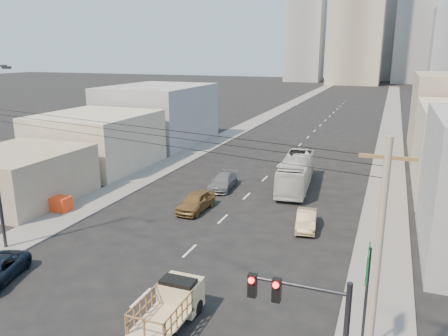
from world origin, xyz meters
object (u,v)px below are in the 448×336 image
Objects in this scene: sedan_tan at (306,220)px; traffic_signal at (312,332)px; flatbed_pickup at (170,304)px; green_sign at (367,276)px; utility_pole at (376,273)px; sedan_grey at (223,182)px; city_bus at (296,172)px; crate_stack at (59,203)px; sedan_brown at (196,201)px.

traffic_signal is (3.38, -18.00, 3.42)m from sedan_tan.
flatbed_pickup is at bearing -113.20° from sedan_tan.
flatbed_pickup reaches higher than sedan_tan.
utility_pole is at bearing -82.33° from green_sign.
sedan_grey is 0.94× the size of green_sign.
city_bus is at bearing 87.68° from flatbed_pickup.
city_bus is 10.22m from sedan_tan.
green_sign reaches higher than city_bus.
sedan_grey is at bearing -159.78° from city_bus.
city_bus is at bearing 102.65° from traffic_signal.
traffic_signal is at bearing -105.55° from green_sign.
utility_pole reaches higher than sedan_grey.
sedan_grey reaches higher than crate_stack.
sedan_brown is 19.62m from green_sign.
flatbed_pickup is 0.94× the size of sedan_grey.
sedan_tan is at bearing -78.80° from city_bus.
sedan_tan is at bearing 100.64° from traffic_signal.
utility_pole is (1.73, 2.51, 1.11)m from traffic_signal.
green_sign reaches higher than sedan_tan.
crate_stack is (-24.50, 11.80, -4.50)m from utility_pole.
city_bus is 21.34m from crate_stack.
traffic_signal reaches higher than flatbed_pickup.
green_sign is at bearing -21.06° from crate_stack.
city_bus is 1.07× the size of utility_pole.
sedan_tan reaches higher than crate_stack.
flatbed_pickup is 15.44m from sedan_brown.
utility_pole is 27.56m from crate_stack.
sedan_grey is at bearing 116.84° from traffic_signal.
sedan_grey is at bearing 135.53° from sedan_tan.
green_sign reaches higher than sedan_grey.
sedan_grey is at bearing 45.72° from crate_stack.
sedan_brown is 0.76× the size of traffic_signal.
green_sign is (7.63, -22.77, 2.25)m from city_bus.
flatbed_pickup is 23.77m from city_bus.
traffic_signal is at bearing -87.27° from sedan_tan.
utility_pole is (0.34, -2.50, 1.44)m from green_sign.
sedan_brown reaches higher than sedan_tan.
sedan_tan is at bearing -40.54° from sedan_grey.
sedan_brown is 1.15× the size of sedan_tan.
crate_stack is at bearing 154.28° from utility_pole.
crate_stack is (-10.22, -10.48, 0.01)m from sedan_grey.
city_bus is 2.33× the size of sedan_brown.
sedan_brown is (-6.28, -9.26, -0.71)m from city_bus.
green_sign is (1.39, 5.01, -0.34)m from traffic_signal.
sedan_tan is (3.82, 13.97, -0.44)m from flatbed_pickup.
sedan_brown is 0.92× the size of green_sign.
traffic_signal is at bearing -29.20° from flatbed_pickup.
sedan_brown is at bearing 131.66° from utility_pole.
green_sign is (13.94, -19.79, 3.06)m from sedan_grey.
crate_stack is (-24.16, 9.30, -3.05)m from green_sign.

